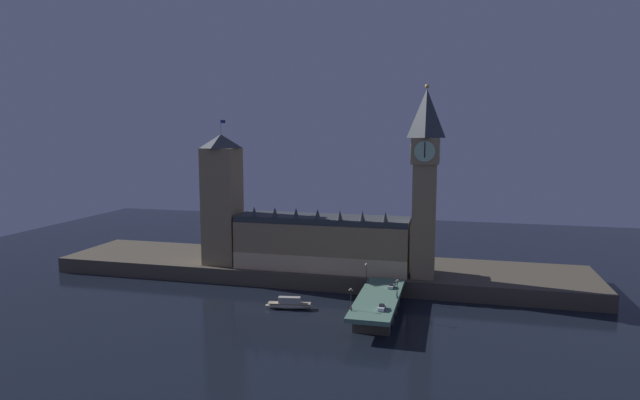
{
  "coord_description": "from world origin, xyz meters",
  "views": [
    {
      "loc": [
        55.65,
        -173.42,
        60.2
      ],
      "look_at": [
        6.62,
        20.0,
        35.03
      ],
      "focal_mm": 30.0,
      "sensor_mm": 36.0,
      "label": 1
    }
  ],
  "objects_px": {
    "pedestrian_mid_walk": "(397,293)",
    "boat_upstream": "(289,304)",
    "car_southbound_lead": "(382,307)",
    "car_southbound_trail": "(391,286)",
    "street_lamp_far": "(367,271)",
    "victoria_tower": "(222,199)",
    "street_lamp_mid": "(397,286)",
    "pedestrian_near_rail": "(351,308)",
    "clock_tower": "(425,177)",
    "pedestrian_far_rail": "(368,280)",
    "street_lamp_near": "(351,296)"
  },
  "relations": [
    {
      "from": "car_southbound_trail",
      "to": "boat_upstream",
      "type": "height_order",
      "value": "car_southbound_trail"
    },
    {
      "from": "street_lamp_near",
      "to": "street_lamp_far",
      "type": "height_order",
      "value": "street_lamp_far"
    },
    {
      "from": "street_lamp_mid",
      "to": "pedestrian_mid_walk",
      "type": "bearing_deg",
      "value": 100.48
    },
    {
      "from": "car_southbound_lead",
      "to": "street_lamp_mid",
      "type": "xyz_separation_m",
      "value": [
        3.32,
        12.54,
        3.18
      ]
    },
    {
      "from": "pedestrian_near_rail",
      "to": "boat_upstream",
      "type": "relative_size",
      "value": 0.09
    },
    {
      "from": "pedestrian_near_rail",
      "to": "clock_tower",
      "type": "bearing_deg",
      "value": 68.61
    },
    {
      "from": "car_southbound_lead",
      "to": "street_lamp_mid",
      "type": "bearing_deg",
      "value": 75.18
    },
    {
      "from": "car_southbound_lead",
      "to": "car_southbound_trail",
      "type": "bearing_deg",
      "value": 90.0
    },
    {
      "from": "car_southbound_lead",
      "to": "boat_upstream",
      "type": "height_order",
      "value": "car_southbound_lead"
    },
    {
      "from": "victoria_tower",
      "to": "street_lamp_far",
      "type": "height_order",
      "value": "victoria_tower"
    },
    {
      "from": "car_southbound_trail",
      "to": "pedestrian_mid_walk",
      "type": "xyz_separation_m",
      "value": [
        2.92,
        -8.8,
        0.21
      ]
    },
    {
      "from": "pedestrian_far_rail",
      "to": "street_lamp_far",
      "type": "relative_size",
      "value": 0.22
    },
    {
      "from": "car_southbound_lead",
      "to": "street_lamp_mid",
      "type": "distance_m",
      "value": 13.36
    },
    {
      "from": "pedestrian_far_rail",
      "to": "street_lamp_mid",
      "type": "distance_m",
      "value": 20.3
    },
    {
      "from": "pedestrian_mid_walk",
      "to": "boat_upstream",
      "type": "distance_m",
      "value": 37.18
    },
    {
      "from": "victoria_tower",
      "to": "car_southbound_trail",
      "type": "distance_m",
      "value": 79.96
    },
    {
      "from": "victoria_tower",
      "to": "boat_upstream",
      "type": "relative_size",
      "value": 3.47
    },
    {
      "from": "car_southbound_trail",
      "to": "pedestrian_far_rail",
      "type": "xyz_separation_m",
      "value": [
        -8.75,
        5.08,
        0.2
      ]
    },
    {
      "from": "victoria_tower",
      "to": "pedestrian_mid_walk",
      "type": "relative_size",
      "value": 35.5
    },
    {
      "from": "car_southbound_lead",
      "to": "pedestrian_near_rail",
      "type": "xyz_separation_m",
      "value": [
        -8.75,
        -3.45,
        0.08
      ]
    },
    {
      "from": "pedestrian_mid_walk",
      "to": "clock_tower",
      "type": "bearing_deg",
      "value": 76.95
    },
    {
      "from": "pedestrian_near_rail",
      "to": "pedestrian_far_rail",
      "type": "relative_size",
      "value": 0.96
    },
    {
      "from": "clock_tower",
      "to": "boat_upstream",
      "type": "height_order",
      "value": "clock_tower"
    },
    {
      "from": "car_southbound_lead",
      "to": "pedestrian_far_rail",
      "type": "xyz_separation_m",
      "value": [
        -8.75,
        28.58,
        0.12
      ]
    },
    {
      "from": "pedestrian_near_rail",
      "to": "pedestrian_far_rail",
      "type": "distance_m",
      "value": 32.03
    },
    {
      "from": "boat_upstream",
      "to": "street_lamp_far",
      "type": "bearing_deg",
      "value": 28.63
    },
    {
      "from": "car_southbound_trail",
      "to": "street_lamp_mid",
      "type": "xyz_separation_m",
      "value": [
        3.32,
        -10.96,
        3.26
      ]
    },
    {
      "from": "pedestrian_far_rail",
      "to": "street_lamp_near",
      "type": "bearing_deg",
      "value": -90.75
    },
    {
      "from": "street_lamp_far",
      "to": "victoria_tower",
      "type": "bearing_deg",
      "value": 163.72
    },
    {
      "from": "pedestrian_near_rail",
      "to": "street_lamp_far",
      "type": "height_order",
      "value": "street_lamp_far"
    },
    {
      "from": "pedestrian_mid_walk",
      "to": "street_lamp_far",
      "type": "height_order",
      "value": "street_lamp_far"
    },
    {
      "from": "street_lamp_far",
      "to": "street_lamp_mid",
      "type": "bearing_deg",
      "value": -49.73
    },
    {
      "from": "street_lamp_near",
      "to": "victoria_tower",
      "type": "bearing_deg",
      "value": 142.89
    },
    {
      "from": "car_southbound_lead",
      "to": "street_lamp_far",
      "type": "height_order",
      "value": "street_lamp_far"
    },
    {
      "from": "clock_tower",
      "to": "pedestrian_mid_walk",
      "type": "height_order",
      "value": "clock_tower"
    },
    {
      "from": "boat_upstream",
      "to": "clock_tower",
      "type": "bearing_deg",
      "value": 34.2
    },
    {
      "from": "clock_tower",
      "to": "pedestrian_mid_walk",
      "type": "xyz_separation_m",
      "value": [
        -6.61,
        -28.54,
        -36.12
      ]
    },
    {
      "from": "pedestrian_far_rail",
      "to": "street_lamp_far",
      "type": "distance_m",
      "value": 3.97
    },
    {
      "from": "car_southbound_trail",
      "to": "street_lamp_far",
      "type": "relative_size",
      "value": 0.54
    },
    {
      "from": "car_southbound_trail",
      "to": "pedestrian_far_rail",
      "type": "relative_size",
      "value": 2.43
    },
    {
      "from": "victoria_tower",
      "to": "car_southbound_trail",
      "type": "bearing_deg",
      "value": -17.07
    },
    {
      "from": "street_lamp_mid",
      "to": "car_southbound_lead",
      "type": "bearing_deg",
      "value": -104.82
    },
    {
      "from": "car_southbound_lead",
      "to": "street_lamp_near",
      "type": "distance_m",
      "value": 10.01
    },
    {
      "from": "boat_upstream",
      "to": "pedestrian_near_rail",
      "type": "bearing_deg",
      "value": -34.76
    },
    {
      "from": "clock_tower",
      "to": "pedestrian_near_rail",
      "type": "distance_m",
      "value": 61.83
    },
    {
      "from": "victoria_tower",
      "to": "boat_upstream",
      "type": "distance_m",
      "value": 59.3
    },
    {
      "from": "car_southbound_lead",
      "to": "pedestrian_mid_walk",
      "type": "height_order",
      "value": "pedestrian_mid_walk"
    },
    {
      "from": "car_southbound_trail",
      "to": "street_lamp_near",
      "type": "distance_m",
      "value": 27.48
    },
    {
      "from": "victoria_tower",
      "to": "clock_tower",
      "type": "bearing_deg",
      "value": -1.76
    },
    {
      "from": "pedestrian_near_rail",
      "to": "car_southbound_lead",
      "type": "bearing_deg",
      "value": 21.5
    }
  ]
}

